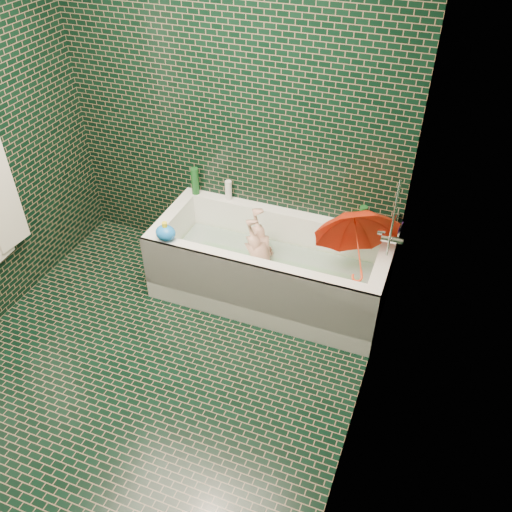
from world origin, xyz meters
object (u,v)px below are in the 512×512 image
at_px(child, 263,262).
at_px(bath_toy, 166,233).
at_px(umbrella, 358,247).
at_px(bathtub, 269,273).
at_px(rubber_duck, 354,223).

distance_m(child, bath_toy, 0.74).
distance_m(child, umbrella, 0.74).
bearing_deg(bath_toy, bathtub, 3.48).
height_order(bathtub, rubber_duck, rubber_duck).
bearing_deg(bathtub, rubber_duck, 31.72).
bearing_deg(rubber_duck, bath_toy, -158.20).
bearing_deg(child, rubber_duck, 119.56).
bearing_deg(bath_toy, rubber_duck, 6.80).
height_order(bathtub, bath_toy, bath_toy).
distance_m(bathtub, rubber_duck, 0.72).
distance_m(rubber_duck, bath_toy, 1.34).
xyz_separation_m(child, bath_toy, (-0.61, -0.29, 0.30)).
relative_size(bathtub, umbrella, 3.01).
xyz_separation_m(rubber_duck, bath_toy, (-1.19, -0.63, 0.02)).
relative_size(child, rubber_duck, 7.27).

